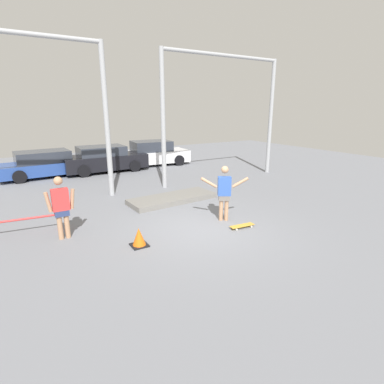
{
  "coord_description": "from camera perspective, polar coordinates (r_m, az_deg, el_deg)",
  "views": [
    {
      "loc": [
        -4.46,
        -6.87,
        3.43
      ],
      "look_at": [
        0.39,
        1.13,
        0.78
      ],
      "focal_mm": 28.0,
      "sensor_mm": 36.0,
      "label": 1
    }
  ],
  "objects": [
    {
      "name": "manual_pad",
      "position": [
        11.4,
        -3.75,
        -1.25
      ],
      "size": [
        3.39,
        1.43,
        0.19
      ],
      "primitive_type": "cube",
      "rotation": [
        0.0,
        0.0,
        0.06
      ],
      "color": "slate",
      "rests_on": "ground_plane"
    },
    {
      "name": "parked_car_blue",
      "position": [
        17.11,
        -26.0,
        4.79
      ],
      "size": [
        4.63,
        2.21,
        1.32
      ],
      "rotation": [
        0.0,
        0.0,
        0.07
      ],
      "color": "#284793",
      "rests_on": "ground_plane"
    },
    {
      "name": "parked_car_white",
      "position": [
        18.73,
        -7.36,
        7.29
      ],
      "size": [
        4.26,
        2.29,
        1.47
      ],
      "rotation": [
        0.0,
        0.0,
        -0.09
      ],
      "color": "white",
      "rests_on": "ground_plane"
    },
    {
      "name": "canopy_support_right",
      "position": [
        14.6,
        5.95,
        16.39
      ],
      "size": [
        6.44,
        0.2,
        5.76
      ],
      "color": "#A5A8AD",
      "rests_on": "ground_plane"
    },
    {
      "name": "parked_car_black",
      "position": [
        17.3,
        -16.35,
        6.02
      ],
      "size": [
        4.4,
        2.04,
        1.41
      ],
      "rotation": [
        0.0,
        0.0,
        0.0
      ],
      "color": "black",
      "rests_on": "ground_plane"
    },
    {
      "name": "canopy_support_left",
      "position": [
        11.68,
        -31.58,
        14.41
      ],
      "size": [
        6.44,
        0.2,
        5.76
      ],
      "color": "#A5A8AD",
      "rests_on": "ground_plane"
    },
    {
      "name": "traffic_cone",
      "position": [
        7.85,
        -10.07,
        -8.49
      ],
      "size": [
        0.42,
        0.42,
        0.49
      ],
      "color": "black",
      "rests_on": "ground_plane"
    },
    {
      "name": "ground_plane",
      "position": [
        8.88,
        1.64,
        -6.93
      ],
      "size": [
        36.0,
        36.0,
        0.0
      ],
      "primitive_type": "plane",
      "color": "slate"
    },
    {
      "name": "grind_rail",
      "position": [
        9.62,
        -31.81,
        -5.13
      ],
      "size": [
        3.09,
        0.42,
        0.48
      ],
      "rotation": [
        0.0,
        0.0,
        -0.11
      ],
      "color": "red",
      "rests_on": "ground_plane"
    },
    {
      "name": "skateboarder",
      "position": [
        9.24,
        6.17,
        0.29
      ],
      "size": [
        1.32,
        0.83,
        1.74
      ],
      "rotation": [
        0.0,
        0.0,
        -0.53
      ],
      "color": "tan",
      "rests_on": "ground_plane"
    },
    {
      "name": "skateboard",
      "position": [
        9.02,
        9.53,
        -6.35
      ],
      "size": [
        0.79,
        0.31,
        0.08
      ],
      "rotation": [
        0.0,
        0.0,
        -0.1
      ],
      "color": "gold",
      "rests_on": "ground_plane"
    },
    {
      "name": "bystander",
      "position": [
        8.62,
        -23.68,
        -2.34
      ],
      "size": [
        0.76,
        0.22,
        1.72
      ],
      "rotation": [
        0.0,
        0.0,
        3.14
      ],
      "color": "tan",
      "rests_on": "ground_plane"
    }
  ]
}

